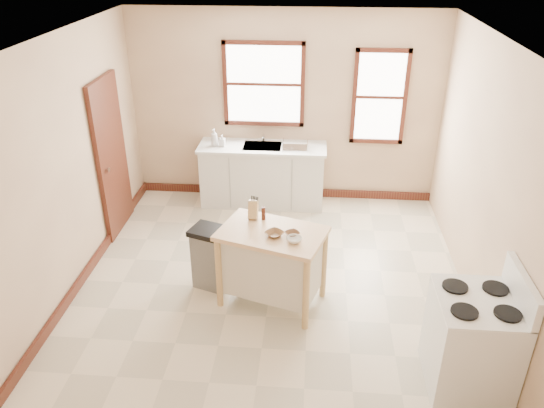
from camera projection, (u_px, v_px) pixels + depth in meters
The scene contains 23 objects.
floor at pixel (270, 289), 6.15m from camera, with size 5.00×5.00×0.00m, color #B5AA8F.
ceiling at pixel (270, 42), 4.86m from camera, with size 5.00×5.00×0.00m, color white.
wall_back at pixel (285, 108), 7.72m from camera, with size 4.50×0.04×2.80m, color #D4B58C.
wall_left at pixel (61, 173), 5.67m from camera, with size 0.04×5.00×2.80m, color #D4B58C.
wall_right at pixel (492, 188), 5.34m from camera, with size 0.04×5.00×2.80m, color #D4B58C.
window_main at pixel (264, 84), 7.56m from camera, with size 1.17×0.06×1.22m, color #3C1310, non-canonical shape.
window_side at pixel (380, 97), 7.51m from camera, with size 0.77×0.06×1.37m, color #3C1310, non-canonical shape.
door_left at pixel (111, 157), 6.98m from camera, with size 0.06×0.90×2.10m, color #3C1310.
baseboard_back at pixel (284, 192), 8.31m from camera, with size 4.50×0.04×0.12m, color #3C1310.
baseboard_left at pixel (84, 276), 6.29m from camera, with size 0.04×5.00×0.12m, color #3C1310.
sink_counter at pixel (263, 175), 7.91m from camera, with size 1.86×0.62×0.92m, color beige, non-canonical shape.
faucet at pixel (264, 134), 7.80m from camera, with size 0.03×0.03×0.22m, color silver.
soap_bottle_a at pixel (214, 137), 7.64m from camera, with size 0.10×0.10×0.26m, color #B2B2B2.
soap_bottle_b at pixel (222, 141), 7.64m from camera, with size 0.08×0.08×0.17m, color #B2B2B2.
dish_rack at pixel (295, 145), 7.59m from camera, with size 0.37×0.28×0.09m, color silver, non-canonical shape.
kitchen_island at pixel (272, 267), 5.77m from camera, with size 1.09×0.70×0.90m, color tan, non-canonical shape.
knife_block at pixel (253, 210), 5.78m from camera, with size 0.10×0.10×0.20m, color tan, non-canonical shape.
pepper_grinder at pixel (264, 213), 5.77m from camera, with size 0.04×0.04×0.15m, color #401C11.
bowl_a at pixel (274, 234), 5.48m from camera, with size 0.18×0.18×0.04m, color brown.
bowl_b at pixel (292, 234), 5.49m from camera, with size 0.14×0.14×0.04m, color brown.
bowl_c at pixel (294, 240), 5.37m from camera, with size 0.16×0.16×0.05m, color silver.
trash_bin at pixel (210, 257), 6.07m from camera, with size 0.39×0.33×0.75m, color slate, non-canonical shape.
gas_stove at pixel (473, 331), 4.63m from camera, with size 0.75×0.76×1.20m, color silver, non-canonical shape.
Camera 1 is at (0.44, -4.98, 3.72)m, focal length 35.00 mm.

